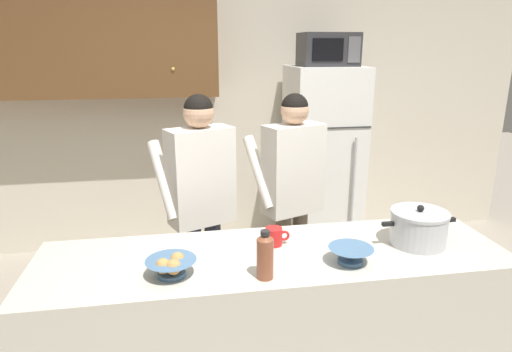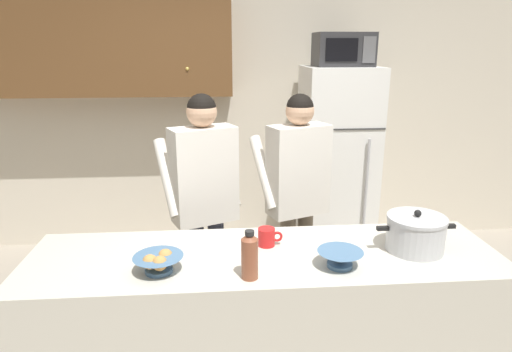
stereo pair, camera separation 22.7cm
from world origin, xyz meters
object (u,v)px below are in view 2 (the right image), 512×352
microwave (343,50)px  person_by_sink (297,182)px  refrigerator (336,164)px  cooking_pot (416,233)px  coffee_mug (267,237)px  person_near_pot (204,188)px  bread_bowl (159,262)px  bottle_near_edge (250,255)px  empty_bowl (340,258)px

microwave → person_by_sink: (-0.53, -0.93, -0.88)m
refrigerator → microwave: 1.02m
person_by_sink → cooking_pot: 1.02m
cooking_pot → coffee_mug: 0.76m
microwave → coffee_mug: 2.13m
person_near_pot → bread_bowl: (-0.18, -0.93, -0.06)m
person_near_pot → cooking_pot: 1.36m
microwave → person_by_sink: microwave is taller
microwave → bottle_near_edge: 2.42m
refrigerator → coffee_mug: (-0.83, -1.75, 0.09)m
person_near_pot → bread_bowl: 0.95m
refrigerator → person_near_pot: size_ratio=1.07×
coffee_mug → bottle_near_edge: 0.36m
coffee_mug → microwave: bearing=64.4°
person_by_sink → empty_bowl: bearing=-88.6°
person_near_pot → bread_bowl: person_near_pot is taller
cooking_pot → empty_bowl: 0.46m
person_near_pot → coffee_mug: (0.35, -0.68, -0.06)m
person_by_sink → empty_bowl: size_ratio=7.44×
refrigerator → cooking_pot: 1.87m
refrigerator → cooking_pot: (-0.07, -1.86, 0.13)m
microwave → bread_bowl: bearing=-124.5°
bread_bowl → bottle_near_edge: size_ratio=1.01×
microwave → refrigerator: bearing=90.1°
cooking_pot → bread_bowl: size_ratio=1.76×
coffee_mug → empty_bowl: coffee_mug is taller
microwave → person_near_pot: 1.80m
microwave → cooking_pot: microwave is taller
cooking_pot → bottle_near_edge: bearing=-165.7°
person_by_sink → bread_bowl: 1.33m
bottle_near_edge → bread_bowl: bearing=168.4°
microwave → person_near_pot: size_ratio=0.29×
microwave → empty_bowl: bearing=-104.3°
bread_bowl → bottle_near_edge: (0.42, -0.09, 0.06)m
person_by_sink → coffee_mug: 0.85m
coffee_mug → bottle_near_edge: (-0.11, -0.33, 0.06)m
coffee_mug → bread_bowl: bearing=-155.0°
person_near_pot → person_by_sink: (0.64, 0.11, -0.01)m
person_near_pot → refrigerator: bearing=42.2°
cooking_pot → bread_bowl: bearing=-174.0°
coffee_mug → empty_bowl: bearing=-39.2°
refrigerator → coffee_mug: refrigerator is taller
microwave → empty_bowl: size_ratio=2.19×
microwave → bread_bowl: (-1.36, -1.97, -0.93)m
person_near_pot → bread_bowl: size_ratio=7.05×
cooking_pot → empty_bowl: size_ratio=1.87×
person_by_sink → coffee_mug: size_ratio=12.44×
person_near_pot → empty_bowl: (0.67, -0.94, -0.06)m
refrigerator → microwave: microwave is taller
person_by_sink → cooking_pot: person_by_sink is taller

